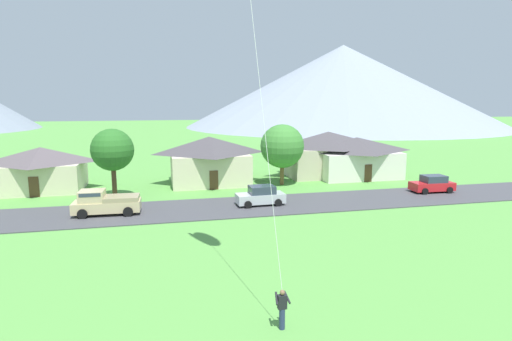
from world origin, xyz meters
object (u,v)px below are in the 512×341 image
(house_leftmost, at_px, (42,168))
(house_right_center, at_px, (209,159))
(tree_center, at_px, (282,146))
(tree_left_of_center, at_px, (112,150))
(parked_car_red_mid_west, at_px, (432,184))
(pickup_truck_sand_west_side, at_px, (105,202))
(parked_car_silver_west_end, at_px, (261,196))
(house_left_center, at_px, (328,153))
(house_rightmost, at_px, (356,157))

(house_leftmost, height_order, house_right_center, house_right_center)
(tree_center, bearing_deg, house_leftmost, 173.67)
(tree_left_of_center, bearing_deg, house_right_center, 29.09)
(tree_center, relative_size, parked_car_red_mid_west, 1.55)
(house_leftmost, distance_m, pickup_truck_sand_west_side, 13.55)
(house_right_center, distance_m, pickup_truck_sand_west_side, 14.92)
(house_right_center, bearing_deg, pickup_truck_sand_west_side, -131.23)
(pickup_truck_sand_west_side, bearing_deg, house_leftmost, 123.03)
(tree_center, xyz_separation_m, parked_car_silver_west_end, (-4.48, -8.42, -3.37))
(house_left_center, bearing_deg, house_right_center, -174.21)
(tree_left_of_center, distance_m, pickup_truck_sand_west_side, 6.81)
(parked_car_red_mid_west, bearing_deg, house_right_center, 154.79)
(house_right_center, height_order, tree_left_of_center, tree_left_of_center)
(house_left_center, relative_size, house_rightmost, 1.04)
(tree_center, bearing_deg, house_rightmost, 12.74)
(house_right_center, distance_m, tree_center, 8.19)
(house_leftmost, height_order, tree_left_of_center, tree_left_of_center)
(house_leftmost, relative_size, pickup_truck_sand_west_side, 1.60)
(tree_left_of_center, bearing_deg, pickup_truck_sand_west_side, -91.72)
(house_leftmost, bearing_deg, house_left_center, 2.40)
(house_right_center, distance_m, parked_car_red_mid_west, 23.40)
(house_right_center, bearing_deg, house_left_center, 5.79)
(house_leftmost, height_order, parked_car_red_mid_west, house_leftmost)
(house_rightmost, relative_size, tree_left_of_center, 1.57)
(house_rightmost, bearing_deg, tree_left_of_center, -169.58)
(house_right_center, relative_size, tree_center, 1.36)
(house_left_center, distance_m, pickup_truck_sand_west_side, 27.58)
(tree_center, relative_size, parked_car_silver_west_end, 1.56)
(parked_car_red_mid_west, distance_m, pickup_truck_sand_west_side, 30.91)
(house_left_center, bearing_deg, house_rightmost, -32.37)
(tree_center, bearing_deg, parked_car_silver_west_end, -118.02)
(parked_car_red_mid_west, height_order, pickup_truck_sand_west_side, pickup_truck_sand_west_side)
(house_leftmost, distance_m, parked_car_red_mid_west, 39.57)
(parked_car_silver_west_end, bearing_deg, house_rightmost, 36.48)
(tree_left_of_center, xyz_separation_m, parked_car_silver_west_end, (12.74, -5.67, -3.74))
(house_left_center, height_order, house_right_center, house_left_center)
(parked_car_silver_west_end, bearing_deg, tree_left_of_center, 156.02)
(tree_left_of_center, xyz_separation_m, pickup_truck_sand_west_side, (-0.17, -5.81, -3.54))
(tree_left_of_center, bearing_deg, parked_car_silver_west_end, -23.98)
(house_leftmost, bearing_deg, parked_car_red_mid_west, -14.79)
(house_leftmost, bearing_deg, tree_center, -6.33)
(parked_car_red_mid_west, bearing_deg, house_rightmost, 110.26)
(house_rightmost, height_order, pickup_truck_sand_west_side, house_rightmost)
(tree_center, bearing_deg, parked_car_red_mid_west, -28.57)
(house_leftmost, xyz_separation_m, pickup_truck_sand_west_side, (7.35, -11.31, -1.26))
(tree_left_of_center, bearing_deg, house_left_center, 15.71)
(pickup_truck_sand_west_side, bearing_deg, house_left_center, 27.34)
(tree_left_of_center, height_order, parked_car_red_mid_west, tree_left_of_center)
(house_left_center, bearing_deg, parked_car_red_mid_west, -60.63)
(house_right_center, bearing_deg, house_rightmost, -1.12)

